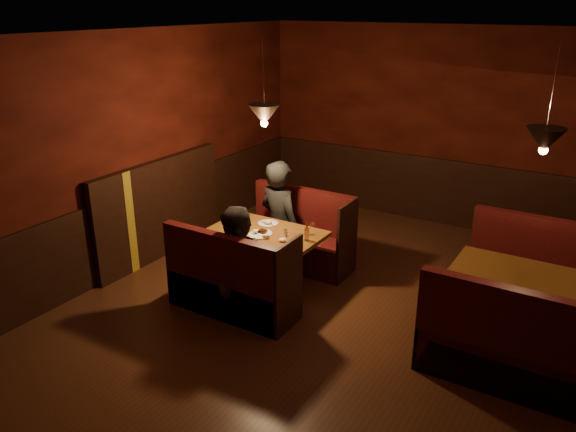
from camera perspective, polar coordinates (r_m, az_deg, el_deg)
The scene contains 9 objects.
room at distance 5.63m, azimuth 4.01°, elevation -1.35°, with size 6.02×7.02×2.92m.
main_table at distance 6.54m, azimuth -2.15°, elevation -2.89°, with size 1.31×0.79×0.91m.
main_bench_far at distance 7.20m, azimuth 1.23°, elevation -2.54°, with size 1.44×0.51×0.98m.
main_bench_near at distance 6.09m, azimuth -5.87°, elevation -7.28°, with size 1.44×0.51×0.98m.
second_table at distance 5.93m, azimuth 22.46°, elevation -7.20°, with size 1.30×0.83×0.73m.
second_bench_far at distance 6.72m, azimuth 23.63°, elevation -6.10°, with size 1.44×0.54×1.03m.
second_bench_near at distance 5.36m, azimuth 20.96°, elevation -12.81°, with size 1.44×0.54×1.03m.
diner_a at distance 6.94m, azimuth -0.86°, elevation 1.49°, with size 0.64×0.42×1.74m, color black.
diner_b at distance 5.85m, azimuth -4.88°, elevation -3.28°, with size 0.77×0.60×1.57m, color black.
Camera 1 is at (2.09, -4.59, 3.18)m, focal length 35.00 mm.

